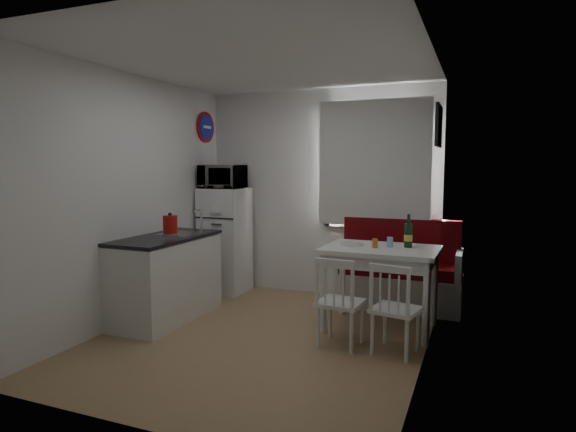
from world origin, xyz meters
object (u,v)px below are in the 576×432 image
object	(u,v)px
microwave	(222,177)
fridge	(225,240)
dining_table	(381,257)
chair_left	(338,293)
bench	(398,278)
kitchen_counter	(167,277)
chair_right	(394,300)
wine_bottle	(408,231)
kettle	(170,225)

from	to	relation	value
microwave	fridge	bearing A→B (deg)	90.00
dining_table	chair_left	size ratio (longest dim) A/B	2.55
microwave	dining_table	bearing A→B (deg)	-17.46
bench	kitchen_counter	bearing A→B (deg)	-148.78
fridge	kitchen_counter	bearing A→B (deg)	-90.90
dining_table	fridge	bearing A→B (deg)	162.63
kitchen_counter	chair_left	distance (m)	1.96
kitchen_counter	bench	distance (m)	2.62
chair_left	chair_right	size ratio (longest dim) A/B	1.00
chair_left	microwave	distance (m)	2.55
bench	fridge	world-z (taller)	fridge
chair_right	fridge	xyz separation A→B (m)	(-2.43, 1.39, 0.18)
microwave	wine_bottle	bearing A→B (deg)	-13.55
kettle	kitchen_counter	bearing A→B (deg)	-162.84
fridge	microwave	distance (m)	0.83
chair_left	fridge	bearing A→B (deg)	148.94
kitchen_counter	fridge	world-z (taller)	fridge
chair_right	microwave	world-z (taller)	microwave
fridge	microwave	size ratio (longest dim) A/B	2.51
bench	kettle	distance (m)	2.66
bench	chair_left	size ratio (longest dim) A/B	3.21
chair_left	fridge	distance (m)	2.38
dining_table	chair_right	world-z (taller)	dining_table
kitchen_counter	chair_left	size ratio (longest dim) A/B	2.96
chair_left	wine_bottle	world-z (taller)	wine_bottle
chair_left	wine_bottle	xyz separation A→B (m)	(0.50, 0.76, 0.49)
wine_bottle	dining_table	bearing A→B (deg)	-158.21
bench	fridge	distance (m)	2.25
fridge	chair_left	bearing A→B (deg)	-35.79
chair_right	wine_bottle	xyz separation A→B (m)	(0.00, 0.75, 0.50)
bench	microwave	bearing A→B (deg)	-175.80
bench	chair_right	xyz separation A→B (m)	(0.21, -1.50, 0.16)
chair_right	fridge	bearing A→B (deg)	161.64
chair_right	microwave	distance (m)	2.95
dining_table	fridge	world-z (taller)	fridge
bench	chair_right	bearing A→B (deg)	-82.06
bench	microwave	xyz separation A→B (m)	(-2.22, -0.16, 1.17)
chair_right	wine_bottle	bearing A→B (deg)	101.40
wine_bottle	kitchen_counter	bearing A→B (deg)	-166.05
chair_right	kettle	world-z (taller)	kettle
kitchen_counter	kettle	distance (m)	0.57
chair_left	microwave	world-z (taller)	microwave
fridge	microwave	xyz separation A→B (m)	(0.00, -0.05, 0.83)
dining_table	chair_left	distance (m)	0.74
kitchen_counter	chair_right	world-z (taller)	kitchen_counter
chair_right	kitchen_counter	bearing A→B (deg)	-171.99
microwave	chair_left	bearing A→B (deg)	-34.80
bench	fridge	bearing A→B (deg)	-177.08
fridge	bench	bearing A→B (deg)	2.92
kitchen_counter	dining_table	bearing A→B (deg)	13.02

